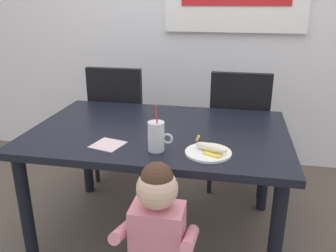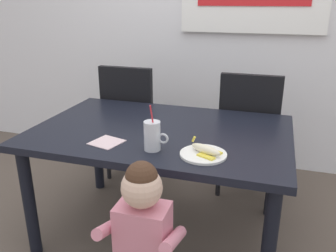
% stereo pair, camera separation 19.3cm
% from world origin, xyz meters
% --- Properties ---
extents(ground_plane, '(24.00, 24.00, 0.00)m').
position_xyz_m(ground_plane, '(0.00, 0.00, 0.00)').
color(ground_plane, brown).
extents(dining_table, '(1.48, 0.98, 0.72)m').
position_xyz_m(dining_table, '(0.00, 0.00, 0.63)').
color(dining_table, black).
rests_on(dining_table, ground).
extents(dining_chair_left, '(0.44, 0.44, 0.96)m').
position_xyz_m(dining_chair_left, '(-0.46, 0.67, 0.54)').
color(dining_chair_left, black).
rests_on(dining_chair_left, ground).
extents(dining_chair_right, '(0.44, 0.44, 0.96)m').
position_xyz_m(dining_chair_right, '(0.46, 0.67, 0.54)').
color(dining_chair_right, black).
rests_on(dining_chair_right, ground).
extents(toddler_standing, '(0.33, 0.24, 0.84)m').
position_xyz_m(toddler_standing, '(0.14, -0.68, 0.53)').
color(toddler_standing, '#3F4760').
rests_on(toddler_standing, ground).
extents(milk_cup, '(0.13, 0.09, 0.25)m').
position_xyz_m(milk_cup, '(0.05, -0.30, 0.79)').
color(milk_cup, silver).
rests_on(milk_cup, dining_table).
extents(snack_plate, '(0.23, 0.23, 0.01)m').
position_xyz_m(snack_plate, '(0.31, -0.29, 0.72)').
color(snack_plate, white).
rests_on(snack_plate, dining_table).
extents(peeled_banana, '(0.17, 0.14, 0.07)m').
position_xyz_m(peeled_banana, '(0.33, -0.29, 0.75)').
color(peeled_banana, '#F4EAC6').
rests_on(peeled_banana, snack_plate).
extents(paper_napkin, '(0.18, 0.18, 0.00)m').
position_xyz_m(paper_napkin, '(-0.21, -0.28, 0.72)').
color(paper_napkin, silver).
rests_on(paper_napkin, dining_table).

